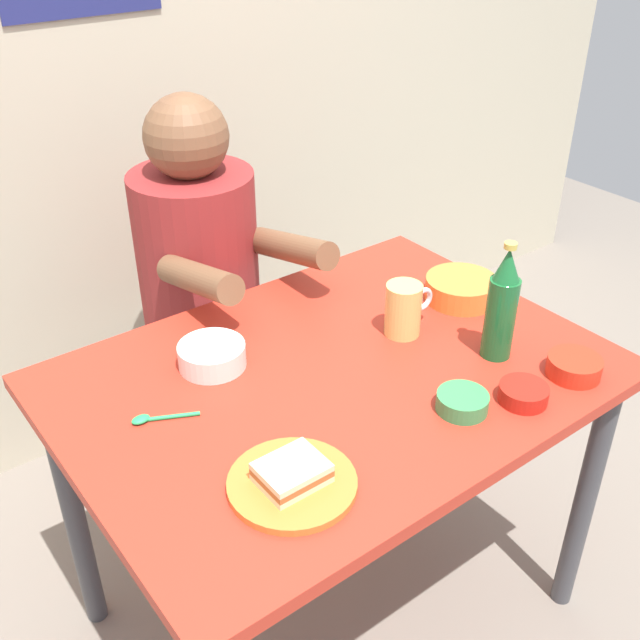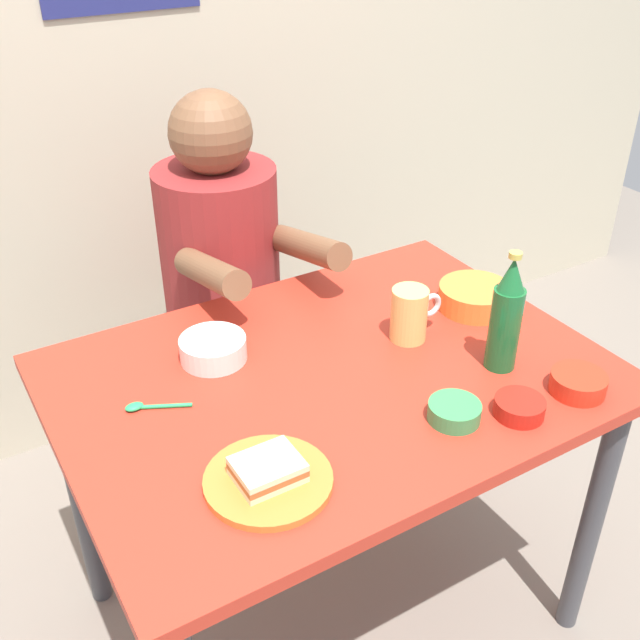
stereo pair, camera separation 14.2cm
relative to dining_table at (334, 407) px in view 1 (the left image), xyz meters
The scene contains 15 objects.
ground_plane 0.65m from the dining_table, ahead, with size 6.00×6.00×0.00m, color slate.
wall_back 1.24m from the dining_table, 90.00° to the left, with size 4.40×0.09×2.60m.
dining_table is the anchor object (origin of this frame).
stool 0.70m from the dining_table, 86.92° to the left, with size 0.34×0.34×0.45m.
person_seated 0.63m from the dining_table, 86.87° to the left, with size 0.33×0.56×0.72m.
plate_orange 0.35m from the dining_table, 140.39° to the right, with size 0.22×0.22×0.01m, color orange.
sandwich 0.36m from the dining_table, 140.39° to the right, with size 0.11×0.09×0.04m.
beer_mug 0.26m from the dining_table, ahead, with size 0.13×0.08×0.12m.
beer_bottle 0.41m from the dining_table, 26.82° to the right, with size 0.06×0.06×0.26m.
rice_bowl_white 0.28m from the dining_table, 137.80° to the left, with size 0.14×0.14×0.05m.
sambal_bowl_red 0.39m from the dining_table, 52.26° to the right, with size 0.10×0.10×0.03m.
soup_bowl_orange 0.44m from the dining_table, ahead, with size 0.17×0.17×0.05m.
sauce_bowl_chili 0.50m from the dining_table, 38.58° to the right, with size 0.11×0.11×0.04m.
dip_bowl_green 0.29m from the dining_table, 64.63° to the right, with size 0.10×0.10×0.03m.
spoon 0.39m from the dining_table, 167.34° to the left, with size 0.12×0.06×0.01m.
Camera 1 is at (-0.78, -0.98, 1.64)m, focal length 42.06 mm.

